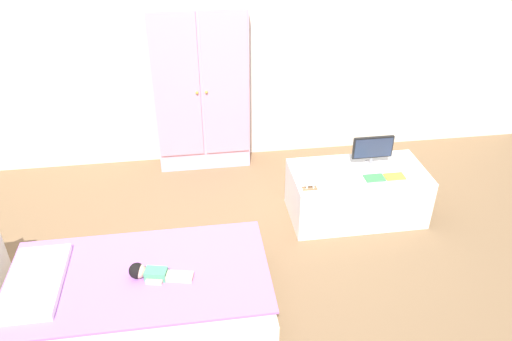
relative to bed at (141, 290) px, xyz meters
name	(u,v)px	position (x,y,z in m)	size (l,w,h in m)	color
ground_plane	(223,265)	(0.53, 0.31, -0.14)	(10.00, 10.00, 0.02)	brown
back_wall	(201,14)	(0.53, 1.89, 1.22)	(6.40, 0.05, 2.70)	silver
bed	(141,290)	(0.00, 0.00, 0.00)	(1.61, 0.85, 0.27)	silver
pillow	(35,282)	(-0.60, 0.00, 0.16)	(0.32, 0.61, 0.05)	white
doll	(149,273)	(0.07, -0.03, 0.17)	(0.39, 0.16, 0.10)	#4CA375
wardrobe	(201,86)	(0.50, 1.72, 0.65)	(0.82, 0.27, 1.55)	#EFADCC
tv_stand	(356,193)	(1.63, 0.74, 0.07)	(1.03, 0.53, 0.41)	white
tv_monitor	(373,148)	(1.76, 0.83, 0.42)	(0.32, 0.10, 0.24)	#99999E
rocking_horse_toy	(311,182)	(1.21, 0.56, 0.34)	(0.11, 0.04, 0.13)	#8E6642
book_green	(374,178)	(1.71, 0.62, 0.29)	(0.15, 0.10, 0.01)	#429E51
book_yellow	(395,177)	(1.87, 0.62, 0.28)	(0.15, 0.09, 0.01)	gold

